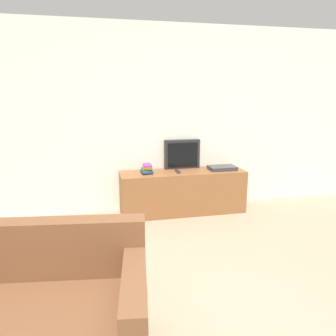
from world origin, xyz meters
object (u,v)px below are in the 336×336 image
(couch, at_px, (10,328))
(remote_on_stand, at_px, (178,171))
(tv_stand, at_px, (183,192))
(set_top_box, at_px, (222,168))
(television, at_px, (182,154))
(book_stack, at_px, (147,169))

(couch, distance_m, remote_on_stand, 2.94)
(tv_stand, bearing_deg, set_top_box, -1.63)
(tv_stand, bearing_deg, television, 78.89)
(couch, height_order, book_stack, couch)
(tv_stand, xyz_separation_m, television, (0.04, 0.20, 0.51))
(tv_stand, distance_m, remote_on_stand, 0.32)
(television, height_order, book_stack, television)
(couch, relative_size, book_stack, 7.70)
(tv_stand, distance_m, couch, 2.99)
(book_stack, distance_m, set_top_box, 1.09)
(tv_stand, relative_size, remote_on_stand, 10.55)
(set_top_box, bearing_deg, remote_on_stand, -178.71)
(television, relative_size, book_stack, 2.30)
(remote_on_stand, bearing_deg, set_top_box, 1.29)
(couch, bearing_deg, remote_on_stand, 63.34)
(remote_on_stand, bearing_deg, tv_stand, 21.14)
(television, xyz_separation_m, set_top_box, (0.54, -0.21, -0.18))
(television, bearing_deg, set_top_box, -21.55)
(couch, bearing_deg, tv_stand, 62.40)
(tv_stand, relative_size, book_stack, 7.77)
(television, distance_m, couch, 3.22)
(couch, xyz_separation_m, book_stack, (1.22, 2.44, 0.37))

